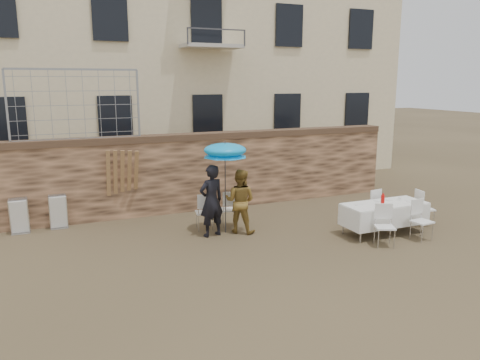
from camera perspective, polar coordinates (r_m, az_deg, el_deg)
name	(u,v)px	position (r m, az deg, el deg)	size (l,w,h in m)	color
ground	(265,272)	(9.47, 3.03, -11.09)	(80.00, 80.00, 0.00)	brown
stone_wall	(190,173)	(13.64, -6.16, 0.87)	(13.00, 0.50, 2.20)	brown
chain_link_fence	(76,105)	(12.86, -19.40, 8.59)	(3.20, 0.06, 1.80)	gray
man_suit	(211,201)	(11.29, -3.51, -2.55)	(0.64, 0.42, 1.76)	black
woman_dress	(240,201)	(11.57, 0.00, -2.59)	(0.78, 0.61, 1.60)	#B08435
umbrella	(225,153)	(11.29, -1.83, 3.34)	(1.07, 1.07, 2.13)	#3F3F44
couple_chair_left	(204,211)	(11.89, -4.37, -3.81)	(0.48, 0.48, 0.96)	white
couple_chair_right	(230,208)	(12.12, -1.23, -3.47)	(0.48, 0.48, 0.96)	white
banquet_table	(385,205)	(12.03, 17.23, -2.91)	(2.10, 0.85, 0.78)	white
soda_bottle	(383,200)	(11.75, 17.00, -2.37)	(0.09, 0.09, 0.26)	red
table_chair_front_left	(385,226)	(11.17, 17.26, -5.38)	(0.48, 0.48, 0.96)	white
table_chair_front_right	(422,221)	(11.89, 21.33, -4.62)	(0.48, 0.48, 0.96)	white
table_chair_back	(370,206)	(12.81, 15.55, -3.08)	(0.48, 0.48, 0.96)	white
table_chair_side	(425,208)	(13.09, 21.59, -3.17)	(0.48, 0.48, 0.96)	white
chair_stack_left	(19,214)	(12.87, -25.30, -3.82)	(0.46, 0.40, 0.92)	white
chair_stack_right	(58,211)	(12.86, -21.29, -3.50)	(0.46, 0.32, 0.92)	white
wood_planks	(120,184)	(12.93, -14.40, -0.50)	(0.70, 0.20, 2.00)	#A37749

